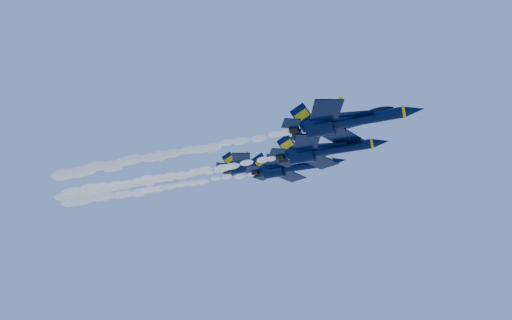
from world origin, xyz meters
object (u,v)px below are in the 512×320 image
(jet_second, at_px, (324,150))
(jet_lead, at_px, (346,121))
(jet_fourth, at_px, (256,164))
(jet_third, at_px, (292,167))

(jet_second, bearing_deg, jet_lead, -55.29)
(jet_lead, bearing_deg, jet_fourth, 133.78)
(jet_fourth, bearing_deg, jet_third, -37.86)
(jet_lead, relative_size, jet_third, 1.09)
(jet_third, distance_m, jet_fourth, 13.05)
(jet_lead, height_order, jet_second, jet_lead)
(jet_second, xyz_separation_m, jet_third, (-7.67, 8.61, 1.76))
(jet_second, distance_m, jet_third, 11.67)
(jet_lead, distance_m, jet_third, 20.02)
(jet_lead, distance_m, jet_fourth, 32.44)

